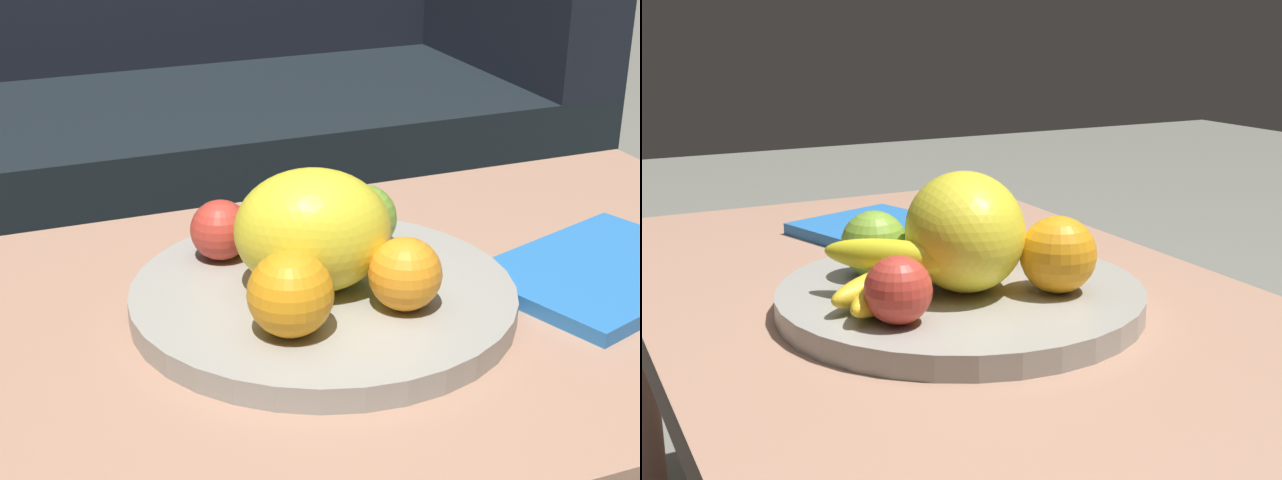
% 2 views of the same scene
% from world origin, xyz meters
% --- Properties ---
extents(coffee_table, '(1.18, 0.64, 0.45)m').
position_xyz_m(coffee_table, '(0.00, 0.00, 0.40)').
color(coffee_table, '#A77C64').
rests_on(coffee_table, ground_plane).
extents(fruit_bowl, '(0.38, 0.38, 0.03)m').
position_xyz_m(fruit_bowl, '(-0.00, 0.01, 0.46)').
color(fruit_bowl, '#9C9A91').
rests_on(fruit_bowl, coffee_table).
extents(melon_large_front, '(0.18, 0.16, 0.12)m').
position_xyz_m(melon_large_front, '(-0.01, 0.01, 0.53)').
color(melon_large_front, yellow).
rests_on(melon_large_front, fruit_bowl).
extents(orange_front, '(0.07, 0.07, 0.07)m').
position_xyz_m(orange_front, '(0.05, -0.06, 0.51)').
color(orange_front, orange).
rests_on(orange_front, fruit_bowl).
extents(orange_left, '(0.08, 0.08, 0.08)m').
position_xyz_m(orange_left, '(-0.06, -0.07, 0.51)').
color(orange_left, orange).
rests_on(orange_left, fruit_bowl).
extents(apple_front, '(0.07, 0.07, 0.07)m').
position_xyz_m(apple_front, '(0.07, 0.08, 0.51)').
color(apple_front, '#7BA734').
rests_on(apple_front, fruit_bowl).
extents(apple_left, '(0.06, 0.06, 0.06)m').
position_xyz_m(apple_left, '(-0.07, 0.11, 0.50)').
color(apple_left, '#C33A2D').
rests_on(apple_left, fruit_bowl).
extents(banana_bunch, '(0.14, 0.15, 0.06)m').
position_xyz_m(banana_bunch, '(-0.01, 0.09, 0.50)').
color(banana_bunch, yellow).
rests_on(banana_bunch, fruit_bowl).
extents(magazine, '(0.29, 0.25, 0.02)m').
position_xyz_m(magazine, '(0.30, -0.04, 0.45)').
color(magazine, blue).
rests_on(magazine, coffee_table).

